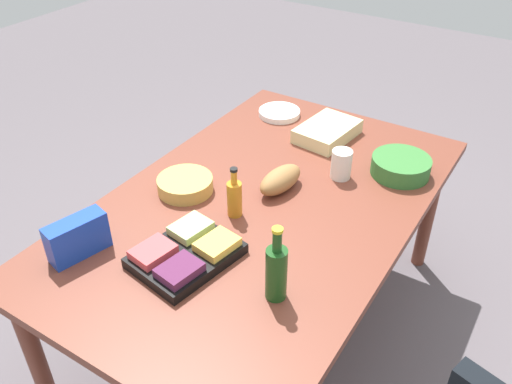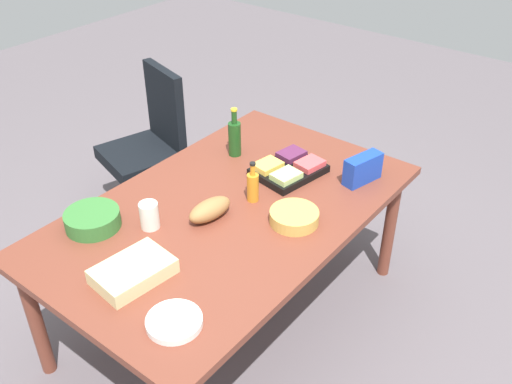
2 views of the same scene
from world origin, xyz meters
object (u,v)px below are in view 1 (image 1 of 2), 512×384
(conference_table, at_px, (263,216))
(chip_bowl, at_px, (185,184))
(sheet_cake, at_px, (327,131))
(dressing_bottle, at_px, (234,197))
(chip_bag_blue, at_px, (77,237))
(fruit_platter, at_px, (186,253))
(wine_bottle, at_px, (276,271))
(mayo_jar, at_px, (341,164))
(salad_bowl, at_px, (401,166))
(bread_loaf, at_px, (280,180))
(paper_plate_stack, at_px, (279,113))

(conference_table, relative_size, chip_bowl, 8.08)
(sheet_cake, bearing_deg, dressing_bottle, -2.54)
(chip_bowl, bearing_deg, sheet_cake, 157.50)
(dressing_bottle, bearing_deg, chip_bag_blue, -34.79)
(fruit_platter, relative_size, chip_bowl, 1.70)
(fruit_platter, xyz_separation_m, chip_bag_blue, (0.18, -0.35, 0.04))
(conference_table, relative_size, wine_bottle, 6.63)
(dressing_bottle, bearing_deg, mayo_jar, 153.13)
(salad_bowl, bearing_deg, mayo_jar, -52.44)
(salad_bowl, relative_size, bread_loaf, 1.09)
(sheet_cake, height_order, bread_loaf, bread_loaf)
(fruit_platter, distance_m, mayo_jar, 0.83)
(sheet_cake, relative_size, chip_bag_blue, 1.45)
(fruit_platter, bearing_deg, conference_table, 173.85)
(fruit_platter, distance_m, chip_bowl, 0.44)
(fruit_platter, distance_m, paper_plate_stack, 1.20)
(conference_table, relative_size, sheet_cake, 5.98)
(wine_bottle, distance_m, paper_plate_stack, 1.33)
(mayo_jar, bearing_deg, sheet_cake, -144.41)
(chip_bowl, distance_m, mayo_jar, 0.68)
(dressing_bottle, distance_m, fruit_platter, 0.32)
(conference_table, xyz_separation_m, salad_bowl, (-0.51, 0.40, 0.11))
(fruit_platter, height_order, bread_loaf, bread_loaf)
(salad_bowl, distance_m, chip_bag_blue, 1.39)
(fruit_platter, bearing_deg, dressing_bottle, -179.33)
(salad_bowl, bearing_deg, fruit_platter, -25.23)
(paper_plate_stack, bearing_deg, bread_loaf, 30.56)
(dressing_bottle, bearing_deg, wine_bottle, 50.85)
(chip_bowl, relative_size, salad_bowl, 0.91)
(conference_table, height_order, chip_bag_blue, chip_bag_blue)
(paper_plate_stack, relative_size, bread_loaf, 0.92)
(chip_bowl, relative_size, chip_bag_blue, 1.08)
(salad_bowl, bearing_deg, sheet_cake, -106.48)
(salad_bowl, xyz_separation_m, sheet_cake, (-0.12, -0.42, -0.01))
(dressing_bottle, height_order, chip_bag_blue, dressing_bottle)
(chip_bag_blue, bearing_deg, conference_table, 147.61)
(sheet_cake, distance_m, bread_loaf, 0.52)
(conference_table, bearing_deg, mayo_jar, 151.38)
(salad_bowl, distance_m, paper_plate_stack, 0.77)
(paper_plate_stack, bearing_deg, mayo_jar, 54.86)
(conference_table, height_order, bread_loaf, bread_loaf)
(conference_table, height_order, sheet_cake, sheet_cake)
(fruit_platter, height_order, chip_bag_blue, chip_bag_blue)
(mayo_jar, bearing_deg, bread_loaf, -37.75)
(salad_bowl, bearing_deg, bread_loaf, -44.88)
(wine_bottle, bearing_deg, bread_loaf, -151.21)
(conference_table, relative_size, salad_bowl, 7.33)
(wine_bottle, bearing_deg, fruit_platter, -86.93)
(conference_table, relative_size, mayo_jar, 14.42)
(wine_bottle, relative_size, mayo_jar, 2.17)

